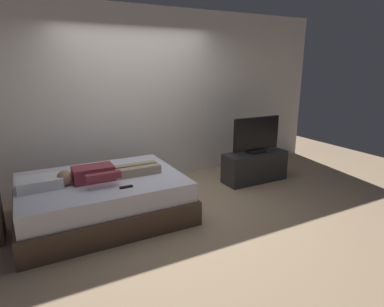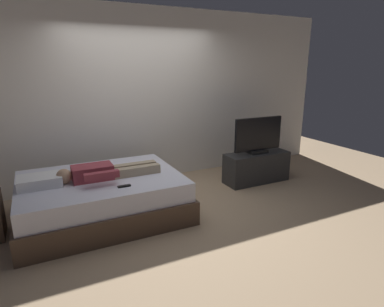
{
  "view_description": "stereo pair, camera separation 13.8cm",
  "coord_description": "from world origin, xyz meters",
  "px_view_note": "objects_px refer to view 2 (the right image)",
  "views": [
    {
      "loc": [
        -1.68,
        -3.66,
        1.91
      ],
      "look_at": [
        0.39,
        0.23,
        0.69
      ],
      "focal_mm": 30.08,
      "sensor_mm": 36.0,
      "label": 1
    },
    {
      "loc": [
        -1.56,
        -3.72,
        1.91
      ],
      "look_at": [
        0.39,
        0.23,
        0.69
      ],
      "focal_mm": 30.08,
      "sensor_mm": 36.0,
      "label": 2
    }
  ],
  "objects_px": {
    "bed": "(102,197)",
    "remote": "(124,186)",
    "person": "(103,172)",
    "tv": "(258,136)",
    "tv_stand": "(256,167)",
    "pillow": "(40,181)"
  },
  "relations": [
    {
      "from": "remote",
      "to": "tv",
      "type": "height_order",
      "value": "tv"
    },
    {
      "from": "bed",
      "to": "person",
      "type": "xyz_separation_m",
      "value": [
        0.03,
        -0.06,
        0.36
      ]
    },
    {
      "from": "person",
      "to": "bed",
      "type": "bearing_deg",
      "value": 114.87
    },
    {
      "from": "bed",
      "to": "person",
      "type": "bearing_deg",
      "value": -65.13
    },
    {
      "from": "bed",
      "to": "pillow",
      "type": "height_order",
      "value": "pillow"
    },
    {
      "from": "person",
      "to": "tv",
      "type": "xyz_separation_m",
      "value": [
        2.55,
        0.24,
        0.16
      ]
    },
    {
      "from": "tv",
      "to": "tv_stand",
      "type": "bearing_deg",
      "value": 0.0
    },
    {
      "from": "tv",
      "to": "bed",
      "type": "bearing_deg",
      "value": -176.16
    },
    {
      "from": "tv_stand",
      "to": "bed",
      "type": "bearing_deg",
      "value": -176.16
    },
    {
      "from": "pillow",
      "to": "person",
      "type": "relative_size",
      "value": 0.38
    },
    {
      "from": "person",
      "to": "tv",
      "type": "height_order",
      "value": "tv"
    },
    {
      "from": "pillow",
      "to": "remote",
      "type": "distance_m",
      "value": 0.99
    },
    {
      "from": "bed",
      "to": "remote",
      "type": "bearing_deg",
      "value": -68.92
    },
    {
      "from": "remote",
      "to": "tv_stand",
      "type": "xyz_separation_m",
      "value": [
        2.4,
        0.64,
        -0.3
      ]
    },
    {
      "from": "pillow",
      "to": "person",
      "type": "xyz_separation_m",
      "value": [
        0.72,
        -0.06,
        0.02
      ]
    },
    {
      "from": "bed",
      "to": "tv",
      "type": "distance_m",
      "value": 2.64
    },
    {
      "from": "bed",
      "to": "remote",
      "type": "xyz_separation_m",
      "value": [
        0.18,
        -0.47,
        0.29
      ]
    },
    {
      "from": "person",
      "to": "tv_stand",
      "type": "bearing_deg",
      "value": 5.27
    },
    {
      "from": "bed",
      "to": "person",
      "type": "relative_size",
      "value": 1.61
    },
    {
      "from": "pillow",
      "to": "tv",
      "type": "height_order",
      "value": "tv"
    },
    {
      "from": "pillow",
      "to": "tv",
      "type": "relative_size",
      "value": 0.55
    },
    {
      "from": "bed",
      "to": "tv",
      "type": "relative_size",
      "value": 2.31
    }
  ]
}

